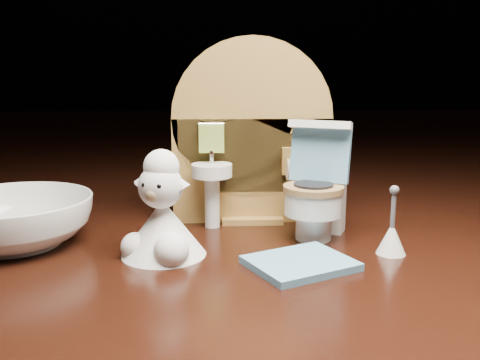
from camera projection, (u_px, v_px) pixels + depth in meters
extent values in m
cube|color=#37150B|center=(257.00, 309.00, 0.40)|extent=(2.50, 2.50, 0.10)
cube|color=olive|center=(252.00, 170.00, 0.44)|extent=(0.13, 0.02, 0.09)
cylinder|color=olive|center=(252.00, 118.00, 0.43)|extent=(0.13, 0.02, 0.13)
cube|color=olive|center=(252.00, 217.00, 0.45)|extent=(0.05, 0.04, 0.01)
cylinder|color=white|center=(212.00, 200.00, 0.43)|extent=(0.01, 0.01, 0.04)
cylinder|color=white|center=(212.00, 170.00, 0.42)|extent=(0.03, 0.03, 0.01)
cylinder|color=silver|center=(212.00, 156.00, 0.43)|extent=(0.00, 0.00, 0.01)
cube|color=#8DAD3E|center=(211.00, 139.00, 0.42)|extent=(0.02, 0.01, 0.02)
cube|color=olive|center=(297.00, 161.00, 0.43)|extent=(0.02, 0.01, 0.02)
cylinder|color=beige|center=(298.00, 170.00, 0.43)|extent=(0.02, 0.02, 0.02)
cylinder|color=white|center=(313.00, 226.00, 0.40)|extent=(0.03, 0.03, 0.02)
cylinder|color=white|center=(313.00, 203.00, 0.39)|extent=(0.04, 0.04, 0.02)
cylinder|color=olive|center=(313.00, 189.00, 0.39)|extent=(0.04, 0.04, 0.00)
cube|color=white|center=(322.00, 198.00, 0.42)|extent=(0.04, 0.03, 0.05)
cube|color=#5C94B5|center=(320.00, 153.00, 0.40)|extent=(0.05, 0.03, 0.04)
cube|color=white|center=(320.00, 125.00, 0.39)|extent=(0.05, 0.03, 0.01)
cylinder|color=#9EC03C|center=(336.00, 156.00, 0.41)|extent=(0.01, 0.01, 0.01)
cube|color=#5C94B5|center=(300.00, 263.00, 0.34)|extent=(0.08, 0.07, 0.00)
cone|color=white|center=(392.00, 238.00, 0.37)|extent=(0.02, 0.02, 0.02)
cylinder|color=#59595B|center=(393.00, 210.00, 0.36)|extent=(0.00, 0.00, 0.03)
sphere|color=#59595B|center=(394.00, 190.00, 0.36)|extent=(0.01, 0.01, 0.01)
cone|color=white|center=(163.00, 227.00, 0.36)|extent=(0.06, 0.06, 0.04)
sphere|color=white|center=(171.00, 250.00, 0.35)|extent=(0.02, 0.02, 0.02)
sphere|color=white|center=(135.00, 247.00, 0.36)|extent=(0.02, 0.02, 0.02)
sphere|color=silver|center=(161.00, 186.00, 0.36)|extent=(0.03, 0.03, 0.03)
sphere|color=#967E57|center=(153.00, 194.00, 0.35)|extent=(0.01, 0.01, 0.01)
sphere|color=white|center=(161.00, 167.00, 0.36)|extent=(0.02, 0.02, 0.02)
cone|color=silver|center=(144.00, 179.00, 0.36)|extent=(0.02, 0.01, 0.01)
cone|color=silver|center=(180.00, 181.00, 0.35)|extent=(0.02, 0.01, 0.01)
sphere|color=black|center=(144.00, 185.00, 0.35)|extent=(0.00, 0.00, 0.00)
sphere|color=black|center=(159.00, 186.00, 0.34)|extent=(0.00, 0.00, 0.00)
imported|color=white|center=(14.00, 222.00, 0.38)|extent=(0.12, 0.12, 0.04)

